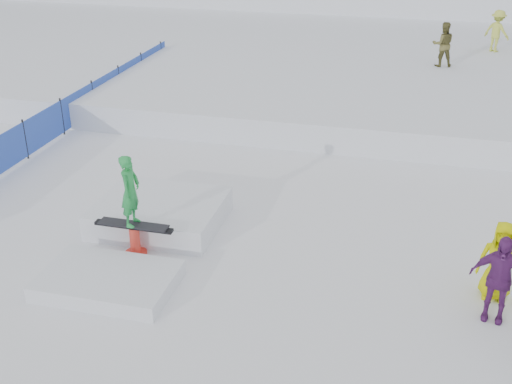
% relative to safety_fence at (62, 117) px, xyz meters
% --- Properties ---
extents(ground, '(120.00, 120.00, 0.00)m').
position_rel_safety_fence_xyz_m(ground, '(6.50, -6.60, -0.55)').
color(ground, white).
extents(snow_midrise, '(50.00, 18.00, 0.80)m').
position_rel_safety_fence_xyz_m(snow_midrise, '(6.50, 9.40, -0.15)').
color(snow_midrise, white).
rests_on(snow_midrise, ground).
extents(safety_fence, '(0.05, 16.00, 1.10)m').
position_rel_safety_fence_xyz_m(safety_fence, '(0.00, 0.00, 0.00)').
color(safety_fence, blue).
rests_on(safety_fence, ground).
extents(walker_olive, '(0.85, 0.72, 1.54)m').
position_rel_safety_fence_xyz_m(walker_olive, '(10.61, 7.65, 1.02)').
color(walker_olive, brown).
rests_on(walker_olive, snow_midrise).
extents(walker_ygreen, '(1.16, 1.07, 1.57)m').
position_rel_safety_fence_xyz_m(walker_ygreen, '(12.61, 10.44, 1.03)').
color(walker_ygreen, '#CAD54B').
rests_on(walker_ygreen, snow_midrise).
extents(spectator_purple, '(0.97, 0.54, 1.57)m').
position_rel_safety_fence_xyz_m(spectator_purple, '(11.51, -6.16, 0.24)').
color(spectator_purple, '#64256D').
rests_on(spectator_purple, ground).
extents(spectator_yellow, '(0.77, 0.55, 1.48)m').
position_rel_safety_fence_xyz_m(spectator_yellow, '(11.59, -5.49, 0.19)').
color(spectator_yellow, '#D1D700').
rests_on(spectator_yellow, ground).
extents(jib_rail_feature, '(2.60, 4.40, 2.11)m').
position_rel_safety_fence_xyz_m(jib_rail_feature, '(4.84, -5.17, -0.25)').
color(jib_rail_feature, white).
rests_on(jib_rail_feature, ground).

